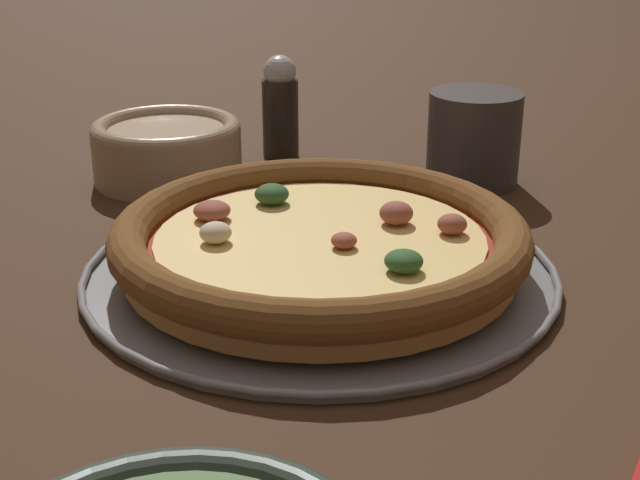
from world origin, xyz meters
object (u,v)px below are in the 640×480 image
at_px(pizza, 320,241).
at_px(pepper_shaker, 280,107).
at_px(bowl_near, 167,148).
at_px(pizza_tray, 320,271).
at_px(drinking_cup, 474,138).

height_order(pizza, pepper_shaker, pepper_shaker).
xyz_separation_m(pizza, bowl_near, (0.20, 0.13, 0.00)).
height_order(bowl_near, pepper_shaker, pepper_shaker).
bearing_deg(pizza_tray, drinking_cup, -33.24).
bearing_deg(drinking_cup, pepper_shaker, 65.61).
xyz_separation_m(pizza_tray, pizza, (0.00, 0.00, 0.02)).
bearing_deg(pepper_shaker, pizza, -171.77).
bearing_deg(pizza, pepper_shaker, 8.23).
relative_size(pizza_tray, pepper_shaker, 3.27).
bearing_deg(bowl_near, pizza, -146.61).
xyz_separation_m(pizza, pepper_shaker, (0.27, 0.04, 0.02)).
height_order(pizza_tray, drinking_cup, drinking_cup).
relative_size(pizza_tray, pizza, 1.14).
height_order(pizza_tray, pizza, pizza).
relative_size(pizza, pepper_shaker, 2.86).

